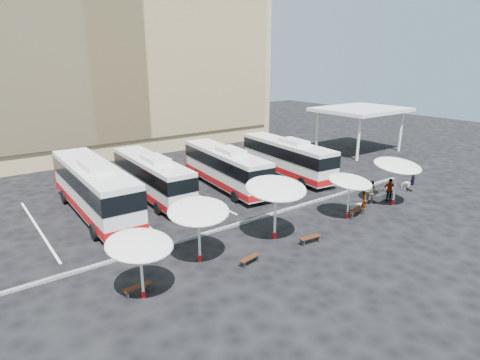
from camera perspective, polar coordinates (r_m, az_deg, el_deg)
ground at (r=27.45m, az=2.08°, el=-6.23°), size 120.00×120.00×0.00m
sandstone_building at (r=53.92m, az=-20.59°, el=17.87°), size 42.00×18.25×29.60m
service_canopy at (r=50.02m, az=16.81°, el=9.43°), size 10.00×8.00×5.20m
curb_divider at (r=27.78m, az=1.43°, el=-5.77°), size 34.00×0.25×0.15m
bay_lines at (r=33.64m, az=-6.47°, el=-1.88°), size 24.15×12.00×0.01m
bus_0 at (r=30.15m, az=-20.07°, el=-0.91°), size 3.25×12.93×4.08m
bus_1 at (r=32.70m, az=-12.43°, el=0.60°), size 2.91×11.29×3.56m
bus_2 at (r=34.50m, az=-2.12°, el=1.92°), size 3.59×11.67×3.64m
bus_3 at (r=38.30m, az=6.67°, el=3.35°), size 3.48×11.71×3.66m
sunshade_0 at (r=18.84m, az=-14.10°, el=-8.98°), size 3.95×3.98×3.21m
sunshade_1 at (r=21.55m, az=-5.93°, el=-4.47°), size 4.39×4.41×3.49m
sunshade_2 at (r=24.16m, az=5.12°, el=-1.21°), size 4.61×4.65×3.88m
sunshade_3 at (r=28.46m, az=15.39°, el=-0.23°), size 3.75×3.78×3.17m
sunshade_4 at (r=32.15m, az=21.48°, el=1.89°), size 3.67×3.71×3.65m
wood_bench_0 at (r=20.33m, az=-14.33°, el=-14.65°), size 1.40×0.40×0.43m
wood_bench_1 at (r=22.26m, az=1.37°, el=-11.17°), size 1.36×0.57×0.41m
wood_bench_2 at (r=24.89m, az=9.94°, el=-8.18°), size 1.48×0.56×0.44m
wood_bench_3 at (r=29.68m, az=16.10°, el=-4.29°), size 1.69×0.65×0.51m
conc_bench_0 at (r=31.17m, az=16.42°, el=-3.65°), size 1.14×0.72×0.41m
conc_bench_1 at (r=33.74m, az=19.36°, el=-2.30°), size 1.27×0.51×0.47m
conc_bench_2 at (r=35.42m, az=19.97°, el=-1.44°), size 1.34×0.47×0.50m
conc_bench_3 at (r=37.78m, az=22.50°, el=-0.67°), size 1.13×0.56×0.41m
passenger_0 at (r=30.22m, az=17.27°, el=-3.07°), size 0.72×0.73×1.71m
passenger_1 at (r=32.48m, az=18.13°, el=-1.65°), size 1.12×1.08×1.82m
passenger_2 at (r=33.47m, az=20.48°, el=-1.32°), size 1.14×1.00×1.85m
passenger_3 at (r=36.69m, az=23.20°, el=-0.12°), size 1.33×1.15×1.79m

